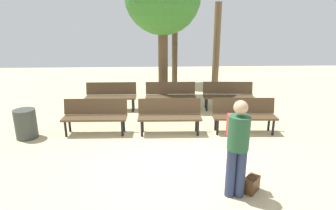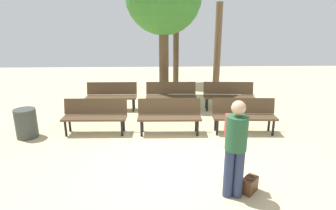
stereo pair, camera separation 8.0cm
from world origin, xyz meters
name	(u,v)px [view 1 (the left image)]	position (x,y,z in m)	size (l,w,h in m)	color
ground_plane	(173,161)	(0.00, 0.00, 0.00)	(24.00, 24.00, 0.00)	#CCB789
bench_r0_c0	(95,114)	(-1.88, 1.60, 0.50)	(1.61, 0.51, 0.87)	#4C3823
bench_r0_c1	(170,114)	(0.01, 1.54, 0.50)	(1.61, 0.51, 0.87)	#4C3823
bench_r0_c2	(244,113)	(1.92, 1.52, 0.50)	(1.62, 0.56, 0.87)	#4C3823
bench_r1_c0	(111,95)	(-1.76, 3.55, 0.50)	(1.60, 0.49, 0.87)	#4C3823
bench_r1_c1	(171,94)	(0.14, 3.52, 0.50)	(1.61, 0.51, 0.87)	#4C3823
bench_r1_c2	(228,94)	(2.00, 3.46, 0.50)	(1.63, 0.58, 0.87)	#4C3823
tree_1	(216,48)	(2.08, 5.92, 1.72)	(0.26, 0.26, 3.45)	brown
tree_2	(175,0)	(0.53, 7.30, 3.60)	(1.92, 1.92, 4.61)	#4C3A28
visitor_with_backpack	(237,143)	(0.95, -1.20, 0.94)	(0.37, 0.55, 1.65)	navy
handbag	(251,184)	(1.27, -1.12, 0.13)	(0.35, 0.36, 0.29)	#4C2D19
trash_bin	(26,124)	(-3.52, 1.37, 0.36)	(0.51, 0.51, 0.73)	#383D38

